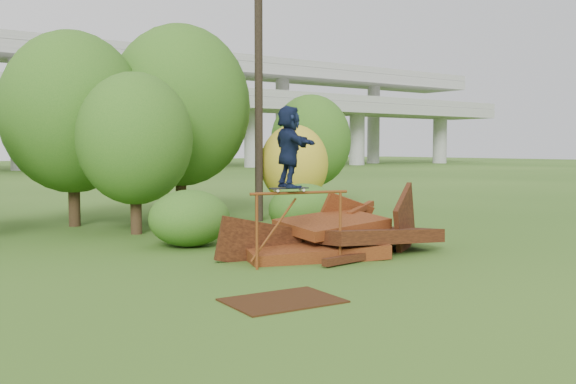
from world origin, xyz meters
TOP-DOWN VIEW (x-y plane):
  - ground at (0.00, 0.00)m, footprint 240.00×240.00m
  - scrap_pile at (1.07, 2.43)m, footprint 5.82×2.96m
  - grind_rail at (-0.74, 1.66)m, footprint 2.21×0.60m
  - skateboard at (-0.97, 1.72)m, footprint 0.86×0.41m
  - skater at (-0.97, 1.72)m, footprint 0.87×1.69m
  - flat_plate at (-2.88, -0.69)m, footprint 1.95×1.47m
  - tree_1 at (-2.39, 11.64)m, footprint 4.54×4.54m
  - tree_2 at (-1.52, 8.66)m, footprint 3.40×3.40m
  - tree_3 at (1.39, 11.51)m, footprint 4.99×4.99m
  - tree_4 at (4.73, 9.19)m, footprint 2.46×2.46m
  - tree_5 at (7.96, 12.32)m, footprint 3.43×3.43m
  - shrub_left at (-1.35, 5.58)m, footprint 2.14×1.98m
  - shrub_right at (2.42, 5.61)m, footprint 2.14×1.96m
  - utility_pole at (3.31, 9.33)m, footprint 1.40×0.28m

SIDE VIEW (x-z plane):
  - ground at x=0.00m, z-range 0.00..0.00m
  - flat_plate at x=-2.88m, z-range 0.00..0.03m
  - scrap_pile at x=1.07m, z-range -0.62..1.42m
  - shrub_left at x=-1.35m, z-range 0.00..1.48m
  - shrub_right at x=2.42m, z-range 0.00..1.52m
  - grind_rail at x=-0.74m, z-range 0.34..1.97m
  - skateboard at x=-0.97m, z-range 1.66..1.74m
  - tree_4 at x=4.73m, z-range 0.28..3.67m
  - skater at x=-0.97m, z-range 1.72..3.46m
  - tree_2 at x=-1.52m, z-range 0.43..5.22m
  - tree_5 at x=7.96m, z-range 0.43..5.26m
  - tree_1 at x=-2.39m, z-range 0.54..6.86m
  - tree_3 at x=1.39m, z-range 0.59..7.50m
  - utility_pole at x=3.31m, z-range 0.07..11.26m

